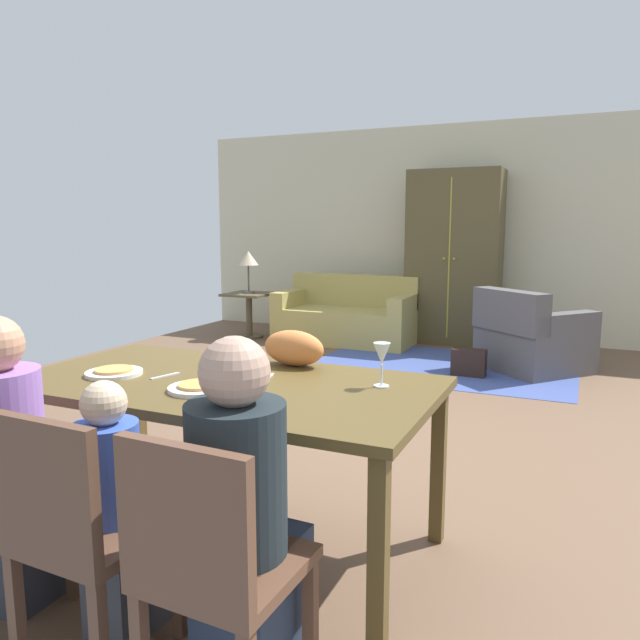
% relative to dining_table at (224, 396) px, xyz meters
% --- Properties ---
extents(ground_plane, '(7.14, 6.63, 0.02)m').
position_rel_dining_table_xyz_m(ground_plane, '(-0.13, 2.27, -0.70)').
color(ground_plane, brown).
extents(back_wall, '(7.14, 0.10, 2.70)m').
position_rel_dining_table_xyz_m(back_wall, '(-0.13, 5.63, 0.66)').
color(back_wall, beige).
rests_on(back_wall, ground_plane).
extents(dining_table, '(1.83, 0.96, 0.76)m').
position_rel_dining_table_xyz_m(dining_table, '(0.00, 0.00, 0.00)').
color(dining_table, brown).
rests_on(dining_table, ground_plane).
extents(plate_near_man, '(0.25, 0.25, 0.02)m').
position_rel_dining_table_xyz_m(plate_near_man, '(-0.50, -0.12, 0.08)').
color(plate_near_man, silver).
rests_on(plate_near_man, dining_table).
extents(pizza_near_man, '(0.17, 0.17, 0.01)m').
position_rel_dining_table_xyz_m(pizza_near_man, '(-0.50, -0.12, 0.09)').
color(pizza_near_man, tan).
rests_on(pizza_near_man, plate_near_man).
extents(plate_near_child, '(0.25, 0.25, 0.02)m').
position_rel_dining_table_xyz_m(plate_near_child, '(0.00, -0.18, 0.08)').
color(plate_near_child, silver).
rests_on(plate_near_child, dining_table).
extents(pizza_near_child, '(0.17, 0.17, 0.01)m').
position_rel_dining_table_xyz_m(pizza_near_child, '(0.00, -0.18, 0.09)').
color(pizza_near_child, '#D39649').
rests_on(pizza_near_child, plate_near_child).
extents(wine_glass, '(0.07, 0.07, 0.19)m').
position_rel_dining_table_xyz_m(wine_glass, '(0.66, 0.18, 0.20)').
color(wine_glass, silver).
rests_on(wine_glass, dining_table).
extents(fork, '(0.06, 0.15, 0.01)m').
position_rel_dining_table_xyz_m(fork, '(-0.27, -0.05, 0.07)').
color(fork, silver).
rests_on(fork, dining_table).
extents(knife, '(0.06, 0.17, 0.01)m').
position_rel_dining_table_xyz_m(knife, '(0.16, 0.10, 0.07)').
color(knife, silver).
rests_on(knife, dining_table).
extents(person_man, '(0.30, 0.40, 1.11)m').
position_rel_dining_table_xyz_m(person_man, '(-0.50, -0.67, -0.18)').
color(person_man, '#30353F').
rests_on(person_man, ground_plane).
extents(dining_chair_child, '(0.43, 0.43, 0.87)m').
position_rel_dining_table_xyz_m(dining_chair_child, '(-0.00, -0.84, -0.20)').
color(dining_chair_child, brown).
rests_on(dining_chair_child, ground_plane).
extents(person_child, '(0.22, 0.29, 0.92)m').
position_rel_dining_table_xyz_m(person_child, '(0.00, -0.67, -0.26)').
color(person_child, '#3F4048').
rests_on(person_child, ground_plane).
extents(dining_chair_woman, '(0.43, 0.43, 0.87)m').
position_rel_dining_table_xyz_m(dining_chair_woman, '(0.50, -0.84, -0.20)').
color(dining_chair_woman, brown).
rests_on(dining_chair_woman, ground_plane).
extents(person_woman, '(0.30, 0.40, 1.11)m').
position_rel_dining_table_xyz_m(person_woman, '(0.50, -0.67, -0.18)').
color(person_woman, '#26344B').
rests_on(person_woman, ground_plane).
extents(cat, '(0.34, 0.19, 0.17)m').
position_rel_dining_table_xyz_m(cat, '(0.15, 0.38, 0.15)').
color(cat, '#D67A3C').
rests_on(cat, dining_table).
extents(area_rug, '(2.60, 1.80, 0.01)m').
position_rel_dining_table_xyz_m(area_rug, '(0.11, 3.89, -0.69)').
color(area_rug, '#3D4E8E').
rests_on(area_rug, ground_plane).
extents(couch, '(1.68, 0.86, 0.82)m').
position_rel_dining_table_xyz_m(couch, '(-1.30, 4.75, -0.39)').
color(couch, tan).
rests_on(couch, ground_plane).
extents(armchair, '(1.20, 1.21, 0.82)m').
position_rel_dining_table_xyz_m(armchair, '(0.94, 4.05, -0.37)').
color(armchair, '#504D4E').
rests_on(armchair, ground_plane).
extents(armoire, '(1.10, 0.59, 2.10)m').
position_rel_dining_table_xyz_m(armoire, '(-0.09, 5.24, 0.36)').
color(armoire, brown).
rests_on(armoire, ground_plane).
extents(side_table, '(0.56, 0.56, 0.58)m').
position_rel_dining_table_xyz_m(side_table, '(-2.56, 4.49, -0.31)').
color(side_table, brown).
rests_on(side_table, ground_plane).
extents(table_lamp, '(0.26, 0.26, 0.54)m').
position_rel_dining_table_xyz_m(table_lamp, '(-2.56, 4.49, 0.32)').
color(table_lamp, '#4E4C41').
rests_on(table_lamp, side_table).
extents(handbag, '(0.32, 0.16, 0.26)m').
position_rel_dining_table_xyz_m(handbag, '(0.42, 3.59, -0.56)').
color(handbag, black).
rests_on(handbag, ground_plane).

